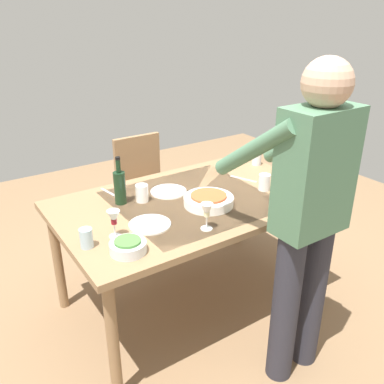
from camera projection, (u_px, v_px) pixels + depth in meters
The scene contains 17 objects.
ground_plane at pixel (192, 300), 2.89m from camera, with size 6.00×6.00×0.00m, color #846647.
dining_table at pixel (192, 209), 2.60m from camera, with size 1.65×1.01×0.77m.
chair_near at pixel (144, 185), 3.41m from camera, with size 0.40×0.40×0.91m.
person_server at pixel (307, 213), 1.99m from camera, with size 0.42×0.61×1.69m.
wine_bottle at pixel (120, 186), 2.48m from camera, with size 0.07×0.07×0.30m.
wine_glass_left at pixel (114, 219), 2.11m from camera, with size 0.07×0.07×0.15m.
wine_glass_right at pixel (207, 212), 2.19m from camera, with size 0.07×0.07×0.15m.
water_cup_near_left at pixel (264, 182), 2.69m from camera, with size 0.07×0.07×0.11m, color silver.
water_cup_near_right at pixel (142, 193), 2.53m from camera, with size 0.08×0.08×0.11m, color silver.
water_cup_far_left at pixel (257, 158), 3.12m from camera, with size 0.07×0.07×0.10m, color silver.
water_cup_far_right at pixel (86, 238), 2.04m from camera, with size 0.07×0.07×0.10m, color silver.
serving_bowl_pasta at pixel (209, 200), 2.49m from camera, with size 0.30×0.30×0.07m.
side_bowl_salad at pixel (128, 246), 2.01m from camera, with size 0.18×0.18×0.07m.
dinner_plate_near at pixel (150, 224), 2.26m from camera, with size 0.23×0.23×0.01m, color silver.
dinner_plate_far at pixel (168, 192), 2.67m from camera, with size 0.23×0.23×0.01m, color silver.
table_knife at pixel (243, 179), 2.87m from camera, with size 0.01×0.20×0.01m, color silver.
table_fork at pixel (109, 193), 2.66m from camera, with size 0.01×0.18×0.01m, color silver.
Camera 1 is at (1.30, 1.94, 1.87)m, focal length 38.80 mm.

